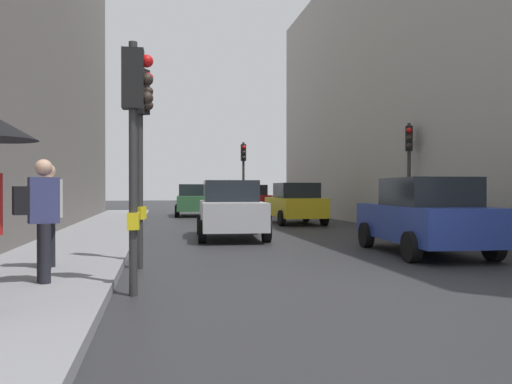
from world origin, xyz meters
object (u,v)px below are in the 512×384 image
Objects in this scene: car_red_sedan at (251,199)px; traffic_light_mid_street at (409,157)px; traffic_light_far_median at (243,166)px; car_green_estate at (194,200)px; traffic_light_near_right at (141,128)px; car_blue_van at (425,216)px; car_yellow_taxi at (295,203)px; pedestrian_with_black_backpack at (46,209)px; pedestrian_with_grey_backpack at (40,213)px; traffic_light_near_left at (135,121)px; car_silver_hatchback at (231,209)px.

traffic_light_mid_street is at bearing -80.90° from car_red_sedan.
traffic_light_far_median reaches higher than car_green_estate.
car_blue_van is at bearing 8.94° from traffic_light_near_right.
car_yellow_taxi is 10.46m from car_blue_van.
car_yellow_taxi is at bearing 57.57° from pedestrian_with_black_backpack.
traffic_light_far_median is 4.68m from car_yellow_taxi.
traffic_light_mid_street is at bearing 39.26° from pedestrian_with_grey_backpack.
traffic_light_far_median is 2.18× the size of pedestrian_with_black_backpack.
traffic_light_near_right is at bearing 90.09° from traffic_light_near_left.
car_silver_hatchback is (-3.88, 4.63, 0.00)m from car_blue_van.
car_blue_van is (6.36, 3.45, -1.58)m from traffic_light_near_left.
car_blue_van is at bearing -88.62° from car_yellow_taxi.
car_red_sedan is at bearing 99.10° from traffic_light_mid_street.
traffic_light_mid_street is at bearing 35.17° from traffic_light_near_right.
pedestrian_with_grey_backpack is (-3.55, -20.70, 0.29)m from car_green_estate.
car_silver_hatchback is at bearing -101.66° from traffic_light_far_median.
car_red_sedan is 2.41× the size of pedestrian_with_black_backpack.
traffic_light_near_right is at bearing -118.10° from car_yellow_taxi.
pedestrian_with_black_backpack is at bearing -122.89° from car_silver_hatchback.
traffic_light_mid_street is at bearing 44.67° from traffic_light_near_left.
pedestrian_with_grey_backpack is at bearing -116.41° from car_silver_hatchback.
traffic_light_mid_street is 12.96m from pedestrian_with_grey_backpack.
traffic_light_far_median is 10.26m from traffic_light_mid_street.
traffic_light_mid_street reaches higher than car_green_estate.
car_blue_van is (1.85, -14.48, -1.78)m from traffic_light_far_median.
pedestrian_with_black_backpack is (-7.93, -1.63, 0.29)m from car_blue_van.
car_green_estate is at bearing 91.20° from car_silver_hatchback.
car_red_sedan is (6.09, 22.04, -1.77)m from traffic_light_near_right.
car_green_estate is 19.64m from pedestrian_with_black_backpack.
pedestrian_with_grey_backpack is 1.45m from pedestrian_with_black_backpack.
traffic_light_near_left is 2.01× the size of pedestrian_with_black_backpack.
car_green_estate is 13.01m from car_silver_hatchback.
traffic_light_far_median is 4.29m from car_green_estate.
traffic_light_near_right is at bearing 57.11° from pedestrian_with_grey_backpack.
car_silver_hatchback is 7.47m from pedestrian_with_black_backpack.
traffic_light_near_left is at bearing -107.09° from car_silver_hatchback.
car_green_estate is (-2.30, 3.15, -1.78)m from traffic_light_far_median.
car_red_sedan and car_green_estate have the same top height.
car_green_estate is 8.17m from car_yellow_taxi.
traffic_light_far_median is 6.97m from car_red_sedan.
traffic_light_near_left is 21.26m from car_green_estate.
car_yellow_taxi is (1.60, -4.03, -1.78)m from traffic_light_far_median.
car_silver_hatchback is at bearing -102.38° from car_red_sedan.
car_yellow_taxi is at bearing 91.38° from car_blue_van.
traffic_light_mid_street is (8.64, 6.09, -0.08)m from traffic_light_near_right.
traffic_light_mid_street reaches higher than car_yellow_taxi.
car_blue_van is (0.28, -21.04, 0.00)m from car_red_sedan.
pedestrian_with_grey_backpack is at bearing -80.96° from pedestrian_with_black_backpack.
traffic_light_far_median is 0.92× the size of car_yellow_taxi.
traffic_light_near_right is (-4.52, -15.48, -0.01)m from traffic_light_far_median.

